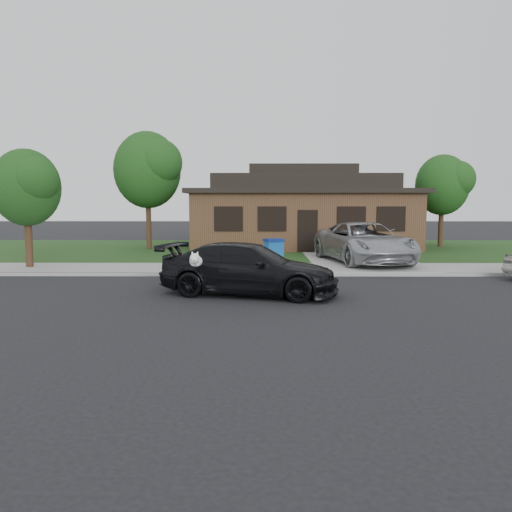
{
  "coord_description": "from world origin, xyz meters",
  "views": [
    {
      "loc": [
        1.56,
        -14.25,
        2.6
      ],
      "look_at": [
        1.46,
        -0.03,
        1.1
      ],
      "focal_mm": 35.0,
      "sensor_mm": 36.0,
      "label": 1
    }
  ],
  "objects": [
    {
      "name": "ground",
      "position": [
        0.0,
        0.0,
        0.0
      ],
      "size": [
        120.0,
        120.0,
        0.0
      ],
      "primitive_type": "plane",
      "color": "black",
      "rests_on": "ground"
    },
    {
      "name": "minivan",
      "position": [
        5.95,
        6.67,
        0.98
      ],
      "size": [
        3.85,
        6.44,
        1.68
      ],
      "primitive_type": "imported",
      "rotation": [
        0.0,
        0.0,
        0.19
      ],
      "color": "#A2A4A9",
      "rests_on": "driveway"
    },
    {
      "name": "driveway",
      "position": [
        6.0,
        10.0,
        0.07
      ],
      "size": [
        4.5,
        13.0,
        0.14
      ],
      "primitive_type": "cube",
      "color": "gray",
      "rests_on": "ground"
    },
    {
      "name": "sedan",
      "position": [
        1.26,
        -0.14,
        0.74
      ],
      "size": [
        5.44,
        3.27,
        1.48
      ],
      "rotation": [
        0.0,
        0.0,
        1.32
      ],
      "color": "black",
      "rests_on": "ground"
    },
    {
      "name": "lawn",
      "position": [
        0.0,
        13.0,
        0.07
      ],
      "size": [
        60.0,
        13.0,
        0.13
      ],
      "primitive_type": "cube",
      "color": "#193814",
      "rests_on": "ground"
    },
    {
      "name": "tree_1",
      "position": [
        12.14,
        14.4,
        3.71
      ],
      "size": [
        3.15,
        3.0,
        5.25
      ],
      "color": "#332114",
      "rests_on": "ground"
    },
    {
      "name": "tree_0",
      "position": [
        -4.34,
        12.88,
        4.48
      ],
      "size": [
        3.78,
        3.6,
        6.34
      ],
      "color": "#332114",
      "rests_on": "ground"
    },
    {
      "name": "tree_2",
      "position": [
        -7.38,
        5.11,
        3.27
      ],
      "size": [
        2.73,
        2.6,
        4.59
      ],
      "color": "#332114",
      "rests_on": "ground"
    },
    {
      "name": "curb",
      "position": [
        0.0,
        3.5,
        0.06
      ],
      "size": [
        60.0,
        0.12,
        0.12
      ],
      "primitive_type": "cube",
      "color": "gray",
      "rests_on": "ground"
    },
    {
      "name": "sidewalk",
      "position": [
        0.0,
        5.0,
        0.06
      ],
      "size": [
        60.0,
        3.0,
        0.12
      ],
      "primitive_type": "cube",
      "color": "gray",
      "rests_on": "ground"
    },
    {
      "name": "recycling_bin",
      "position": [
        2.12,
        5.13,
        0.68
      ],
      "size": [
        0.85,
        0.85,
        1.11
      ],
      "rotation": [
        0.0,
        0.0,
        0.32
      ],
      "color": "#0C478C",
      "rests_on": "sidewalk"
    },
    {
      "name": "house",
      "position": [
        4.0,
        15.0,
        2.13
      ],
      "size": [
        12.6,
        8.6,
        4.65
      ],
      "color": "#422B1C",
      "rests_on": "ground"
    }
  ]
}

